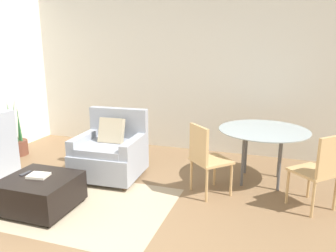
{
  "coord_description": "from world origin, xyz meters",
  "views": [
    {
      "loc": [
        1.69,
        -2.11,
        1.84
      ],
      "look_at": [
        0.33,
        2.02,
        0.75
      ],
      "focal_mm": 35.0,
      "sensor_mm": 36.0,
      "label": 1
    }
  ],
  "objects": [
    {
      "name": "dining_table",
      "position": [
        1.59,
        2.29,
        0.66
      ],
      "size": [
        1.19,
        1.19,
        0.74
      ],
      "color": "#99A8AD",
      "rests_on": "ground_plane"
    },
    {
      "name": "area_rug",
      "position": [
        -0.6,
        0.92,
        0.0
      ],
      "size": [
        2.52,
        1.53,
        0.01
      ],
      "color": "tan",
      "rests_on": "ground_plane"
    },
    {
      "name": "wall_back",
      "position": [
        0.0,
        3.4,
        1.38
      ],
      "size": [
        12.0,
        0.06,
        2.75
      ],
      "color": "silver",
      "rests_on": "ground_plane"
    },
    {
      "name": "ottoman",
      "position": [
        -0.75,
        0.68,
        0.21
      ],
      "size": [
        0.77,
        0.72,
        0.38
      ],
      "color": "black",
      "rests_on": "ground_plane"
    },
    {
      "name": "dining_chair_near_right",
      "position": [
        2.23,
        1.64,
        0.52
      ],
      "size": [
        0.59,
        0.59,
        0.9
      ],
      "color": "tan",
      "rests_on": "ground_plane"
    },
    {
      "name": "potted_plant",
      "position": [
        -2.42,
        2.14,
        0.2
      ],
      "size": [
        0.36,
        0.36,
        0.97
      ],
      "color": "brown",
      "rests_on": "ground_plane"
    },
    {
      "name": "dining_chair_near_left",
      "position": [
        0.94,
        1.64,
        0.52
      ],
      "size": [
        0.59,
        0.59,
        0.9
      ],
      "color": "tan",
      "rests_on": "ground_plane"
    },
    {
      "name": "tv_remote_primary",
      "position": [
        -0.98,
        0.74,
        0.39
      ],
      "size": [
        0.06,
        0.15,
        0.01
      ],
      "color": "#333338",
      "rests_on": "ottoman"
    },
    {
      "name": "armchair",
      "position": [
        -0.45,
        1.8,
        0.36
      ],
      "size": [
        0.91,
        0.86,
        0.94
      ],
      "color": "#999EA8",
      "rests_on": "ground_plane"
    },
    {
      "name": "book_stack",
      "position": [
        -0.78,
        0.71,
        0.4
      ],
      "size": [
        0.24,
        0.2,
        0.03
      ],
      "color": "beige",
      "rests_on": "ottoman"
    }
  ]
}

